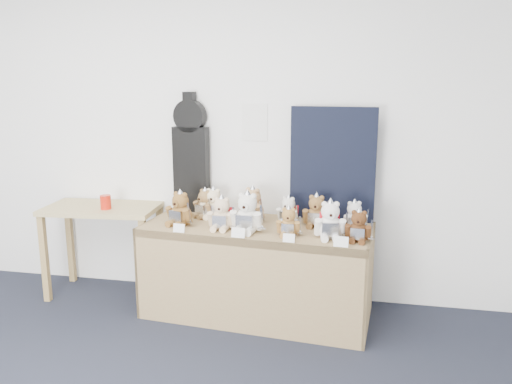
% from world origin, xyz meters
% --- Properties ---
extents(room_shell, '(6.00, 6.00, 6.00)m').
position_xyz_m(room_shell, '(0.71, 2.49, 1.47)').
color(room_shell, silver).
rests_on(room_shell, floor).
extents(display_table, '(1.78, 0.87, 0.72)m').
position_xyz_m(display_table, '(0.81, 2.03, 0.56)').
color(display_table, olive).
rests_on(display_table, floor).
extents(side_table, '(0.96, 0.58, 0.77)m').
position_xyz_m(side_table, '(-0.54, 2.23, 0.65)').
color(side_table, tan).
rests_on(side_table, floor).
extents(guitar_case, '(0.31, 0.13, 0.99)m').
position_xyz_m(guitar_case, '(0.19, 2.43, 1.20)').
color(guitar_case, black).
rests_on(guitar_case, display_table).
extents(navy_board, '(0.66, 0.10, 0.89)m').
position_xyz_m(navy_board, '(1.35, 2.37, 1.16)').
color(navy_board, black).
rests_on(navy_board, display_table).
extents(red_cup, '(0.09, 0.09, 0.11)m').
position_xyz_m(red_cup, '(-0.45, 2.14, 0.83)').
color(red_cup, red).
rests_on(red_cup, side_table).
extents(teddy_front_far_left, '(0.24, 0.23, 0.29)m').
position_xyz_m(teddy_front_far_left, '(0.24, 2.00, 0.84)').
color(teddy_front_far_left, brown).
rests_on(teddy_front_far_left, display_table).
extents(teddy_front_left, '(0.23, 0.19, 0.28)m').
position_xyz_m(teddy_front_left, '(0.58, 1.95, 0.83)').
color(teddy_front_left, beige).
rests_on(teddy_front_left, display_table).
extents(teddy_front_centre, '(0.27, 0.23, 0.33)m').
position_xyz_m(teddy_front_centre, '(0.78, 1.92, 0.85)').
color(teddy_front_centre, silver).
rests_on(teddy_front_centre, display_table).
extents(teddy_front_right, '(0.19, 0.15, 0.23)m').
position_xyz_m(teddy_front_right, '(1.08, 1.89, 0.81)').
color(teddy_front_right, olive).
rests_on(teddy_front_right, display_table).
extents(teddy_front_far_right, '(0.25, 0.21, 0.30)m').
position_xyz_m(teddy_front_far_right, '(1.37, 1.88, 0.84)').
color(teddy_front_far_right, white).
rests_on(teddy_front_far_right, display_table).
extents(teddy_front_end, '(0.20, 0.17, 0.25)m').
position_xyz_m(teddy_front_end, '(1.57, 1.85, 0.82)').
color(teddy_front_end, '#50311B').
rests_on(teddy_front_end, display_table).
extents(teddy_back_left, '(0.22, 0.18, 0.27)m').
position_xyz_m(teddy_back_left, '(0.43, 2.25, 0.83)').
color(teddy_back_left, beige).
rests_on(teddy_back_left, display_table).
extents(teddy_back_centre_left, '(0.24, 0.24, 0.30)m').
position_xyz_m(teddy_back_centre_left, '(0.75, 2.22, 0.84)').
color(teddy_back_centre_left, tan).
rests_on(teddy_back_centre_left, display_table).
extents(teddy_back_centre_right, '(0.19, 0.19, 0.24)m').
position_xyz_m(teddy_back_centre_right, '(1.04, 2.21, 0.81)').
color(teddy_back_centre_right, silver).
rests_on(teddy_back_centre_right, display_table).
extents(teddy_back_right, '(0.23, 0.19, 0.28)m').
position_xyz_m(teddy_back_right, '(1.26, 2.16, 0.83)').
color(teddy_back_right, brown).
rests_on(teddy_back_right, display_table).
extents(teddy_back_end, '(0.21, 0.19, 0.25)m').
position_xyz_m(teddy_back_end, '(1.54, 2.13, 0.82)').
color(teddy_back_end, silver).
rests_on(teddy_back_end, display_table).
extents(teddy_back_far_left, '(0.21, 0.21, 0.26)m').
position_xyz_m(teddy_back_far_left, '(0.35, 2.25, 0.82)').
color(teddy_back_far_left, olive).
rests_on(teddy_back_far_left, display_table).
extents(entry_card_a, '(0.09, 0.03, 0.06)m').
position_xyz_m(entry_card_a, '(0.30, 1.80, 0.75)').
color(entry_card_a, white).
rests_on(entry_card_a, display_table).
extents(entry_card_b, '(0.10, 0.03, 0.07)m').
position_xyz_m(entry_card_b, '(0.75, 1.76, 0.76)').
color(entry_card_b, white).
rests_on(entry_card_b, display_table).
extents(entry_card_c, '(0.08, 0.03, 0.06)m').
position_xyz_m(entry_card_c, '(1.11, 1.73, 0.75)').
color(entry_card_c, white).
rests_on(entry_card_c, display_table).
extents(entry_card_d, '(0.10, 0.03, 0.07)m').
position_xyz_m(entry_card_d, '(1.46, 1.70, 0.76)').
color(entry_card_d, white).
rests_on(entry_card_d, display_table).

